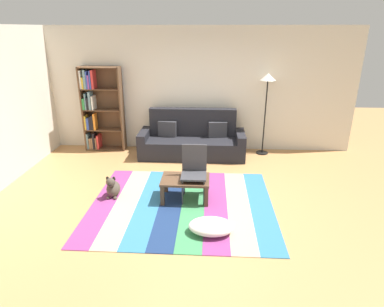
% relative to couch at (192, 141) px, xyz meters
% --- Properties ---
extents(ground_plane, '(14.00, 14.00, 0.00)m').
position_rel_couch_xyz_m(ground_plane, '(0.14, -2.02, -0.34)').
color(ground_plane, '#B27F4C').
extents(back_wall, '(6.80, 0.10, 2.70)m').
position_rel_couch_xyz_m(back_wall, '(0.14, 0.53, 1.01)').
color(back_wall, silver).
rests_on(back_wall, ground_plane).
extents(left_wall, '(0.10, 5.50, 2.70)m').
position_rel_couch_xyz_m(left_wall, '(-3.26, -1.27, 1.01)').
color(left_wall, beige).
rests_on(left_wall, ground_plane).
extents(rug, '(2.87, 2.47, 0.01)m').
position_rel_couch_xyz_m(rug, '(-0.03, -2.19, -0.33)').
color(rug, '#843370').
rests_on(rug, ground_plane).
extents(couch, '(2.26, 0.80, 1.00)m').
position_rel_couch_xyz_m(couch, '(0.00, 0.00, 0.00)').
color(couch, black).
rests_on(couch, ground_plane).
extents(bookshelf, '(0.90, 0.28, 1.87)m').
position_rel_couch_xyz_m(bookshelf, '(-2.13, 0.29, 0.60)').
color(bookshelf, brown).
rests_on(bookshelf, ground_plane).
extents(coffee_table, '(0.77, 0.53, 0.36)m').
position_rel_couch_xyz_m(coffee_table, '(0.01, -2.00, -0.03)').
color(coffee_table, '#513826').
rests_on(coffee_table, rug).
extents(pouf, '(0.62, 0.42, 0.20)m').
position_rel_couch_xyz_m(pouf, '(0.43, -2.94, -0.23)').
color(pouf, white).
rests_on(pouf, rug).
extents(dog, '(0.22, 0.35, 0.40)m').
position_rel_couch_xyz_m(dog, '(-1.20, -1.99, -0.18)').
color(dog, '#473D33').
rests_on(dog, ground_plane).
extents(standing_lamp, '(0.32, 0.32, 1.76)m').
position_rel_couch_xyz_m(standing_lamp, '(1.56, 0.21, 1.14)').
color(standing_lamp, black).
rests_on(standing_lamp, ground_plane).
extents(tv_remote, '(0.13, 0.14, 0.02)m').
position_rel_couch_xyz_m(tv_remote, '(0.05, -2.08, 0.05)').
color(tv_remote, black).
rests_on(tv_remote, coffee_table).
extents(folding_chair, '(0.40, 0.40, 0.90)m').
position_rel_couch_xyz_m(folding_chair, '(0.14, -1.94, 0.20)').
color(folding_chair, '#38383D').
rests_on(folding_chair, ground_plane).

